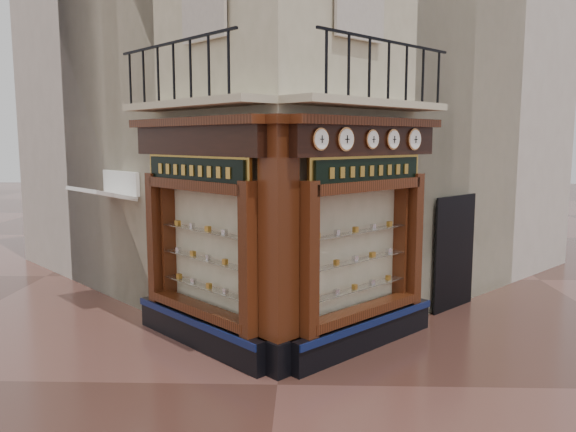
{
  "coord_description": "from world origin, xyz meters",
  "views": [
    {
      "loc": [
        0.4,
        -7.91,
        3.6
      ],
      "look_at": [
        0.1,
        2.0,
        2.26
      ],
      "focal_mm": 35.0,
      "sensor_mm": 36.0,
      "label": 1
    }
  ],
  "objects_px": {
    "clock_c": "(372,139)",
    "clock_a": "(320,139)",
    "clock_d": "(393,139)",
    "clock_b": "(346,139)",
    "clock_e": "(414,139)",
    "corner_pilaster": "(279,250)",
    "signboard_right": "(369,171)",
    "signboard_left": "(195,170)",
    "awning": "(106,309)"
  },
  "relations": [
    {
      "from": "signboard_right",
      "to": "clock_c",
      "type": "bearing_deg",
      "value": -119.64
    },
    {
      "from": "signboard_right",
      "to": "corner_pilaster",
      "type": "bearing_deg",
      "value": 169.75
    },
    {
      "from": "clock_a",
      "to": "awning",
      "type": "height_order",
      "value": "clock_a"
    },
    {
      "from": "signboard_left",
      "to": "clock_b",
      "type": "bearing_deg",
      "value": -148.32
    },
    {
      "from": "corner_pilaster",
      "to": "clock_d",
      "type": "distance_m",
      "value": 2.84
    },
    {
      "from": "clock_a",
      "to": "clock_b",
      "type": "height_order",
      "value": "clock_b"
    },
    {
      "from": "awning",
      "to": "clock_d",
      "type": "bearing_deg",
      "value": -153.03
    },
    {
      "from": "clock_b",
      "to": "awning",
      "type": "height_order",
      "value": "clock_b"
    },
    {
      "from": "clock_b",
      "to": "signboard_left",
      "type": "relative_size",
      "value": 0.18
    },
    {
      "from": "clock_e",
      "to": "awning",
      "type": "relative_size",
      "value": 0.26
    },
    {
      "from": "clock_c",
      "to": "clock_a",
      "type": "bearing_deg",
      "value": -180.0
    },
    {
      "from": "clock_c",
      "to": "signboard_left",
      "type": "distance_m",
      "value": 3.0
    },
    {
      "from": "corner_pilaster",
      "to": "clock_b",
      "type": "distance_m",
      "value": 2.01
    },
    {
      "from": "clock_c",
      "to": "signboard_left",
      "type": "relative_size",
      "value": 0.15
    },
    {
      "from": "corner_pilaster",
      "to": "clock_e",
      "type": "xyz_separation_m",
      "value": [
        2.34,
        1.74,
        1.67
      ]
    },
    {
      "from": "corner_pilaster",
      "to": "signboard_right",
      "type": "relative_size",
      "value": 1.94
    },
    {
      "from": "clock_b",
      "to": "clock_e",
      "type": "xyz_separation_m",
      "value": [
        1.31,
        1.31,
        0.0
      ]
    },
    {
      "from": "corner_pilaster",
      "to": "clock_e",
      "type": "height_order",
      "value": "corner_pilaster"
    },
    {
      "from": "clock_a",
      "to": "clock_d",
      "type": "xyz_separation_m",
      "value": [
        1.27,
        1.27,
        0.0
      ]
    },
    {
      "from": "clock_c",
      "to": "signboard_left",
      "type": "bearing_deg",
      "value": 132.62
    },
    {
      "from": "clock_d",
      "to": "signboard_right",
      "type": "relative_size",
      "value": 0.17
    },
    {
      "from": "corner_pilaster",
      "to": "clock_a",
      "type": "height_order",
      "value": "corner_pilaster"
    },
    {
      "from": "clock_d",
      "to": "clock_a",
      "type": "bearing_deg",
      "value": -180.0
    },
    {
      "from": "clock_b",
      "to": "clock_e",
      "type": "height_order",
      "value": "clock_e"
    },
    {
      "from": "clock_a",
      "to": "signboard_left",
      "type": "bearing_deg",
      "value": 109.56
    },
    {
      "from": "clock_b",
      "to": "clock_e",
      "type": "relative_size",
      "value": 0.97
    },
    {
      "from": "clock_d",
      "to": "signboard_left",
      "type": "xyz_separation_m",
      "value": [
        -3.36,
        -0.28,
        -0.52
      ]
    },
    {
      "from": "awning",
      "to": "clock_a",
      "type": "bearing_deg",
      "value": -169.97
    },
    {
      "from": "clock_a",
      "to": "clock_b",
      "type": "xyz_separation_m",
      "value": [
        0.4,
        0.4,
        -0.0
      ]
    },
    {
      "from": "signboard_left",
      "to": "corner_pilaster",
      "type": "bearing_deg",
      "value": -169.75
    },
    {
      "from": "awning",
      "to": "clock_b",
      "type": "bearing_deg",
      "value": -164.24
    },
    {
      "from": "corner_pilaster",
      "to": "clock_b",
      "type": "relative_size",
      "value": 10.62
    },
    {
      "from": "clock_d",
      "to": "clock_b",
      "type": "bearing_deg",
      "value": -180.0
    },
    {
      "from": "clock_d",
      "to": "clock_e",
      "type": "distance_m",
      "value": 0.63
    },
    {
      "from": "clock_b",
      "to": "signboard_left",
      "type": "height_order",
      "value": "clock_b"
    },
    {
      "from": "clock_a",
      "to": "awning",
      "type": "xyz_separation_m",
      "value": [
        -4.5,
        3.15,
        -3.62
      ]
    },
    {
      "from": "clock_b",
      "to": "signboard_right",
      "type": "distance_m",
      "value": 0.9
    },
    {
      "from": "clock_a",
      "to": "clock_d",
      "type": "height_order",
      "value": "clock_d"
    },
    {
      "from": "clock_a",
      "to": "signboard_right",
      "type": "relative_size",
      "value": 0.17
    },
    {
      "from": "clock_c",
      "to": "awning",
      "type": "xyz_separation_m",
      "value": [
        -5.37,
        2.28,
        -3.62
      ]
    },
    {
      "from": "clock_c",
      "to": "signboard_right",
      "type": "xyz_separation_m",
      "value": [
        -0.03,
        0.12,
        -0.52
      ]
    },
    {
      "from": "clock_e",
      "to": "clock_a",
      "type": "bearing_deg",
      "value": -180.0
    },
    {
      "from": "corner_pilaster",
      "to": "clock_b",
      "type": "height_order",
      "value": "corner_pilaster"
    },
    {
      "from": "clock_e",
      "to": "awning",
      "type": "bearing_deg",
      "value": 122.05
    },
    {
      "from": "clock_a",
      "to": "clock_e",
      "type": "height_order",
      "value": "clock_e"
    },
    {
      "from": "clock_c",
      "to": "signboard_left",
      "type": "height_order",
      "value": "clock_c"
    },
    {
      "from": "clock_a",
      "to": "clock_d",
      "type": "bearing_deg",
      "value": 0.0
    },
    {
      "from": "clock_c",
      "to": "awning",
      "type": "distance_m",
      "value": 6.87
    },
    {
      "from": "clock_e",
      "to": "clock_b",
      "type": "bearing_deg",
      "value": -180.0
    },
    {
      "from": "clock_d",
      "to": "signboard_right",
      "type": "height_order",
      "value": "clock_d"
    }
  ]
}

